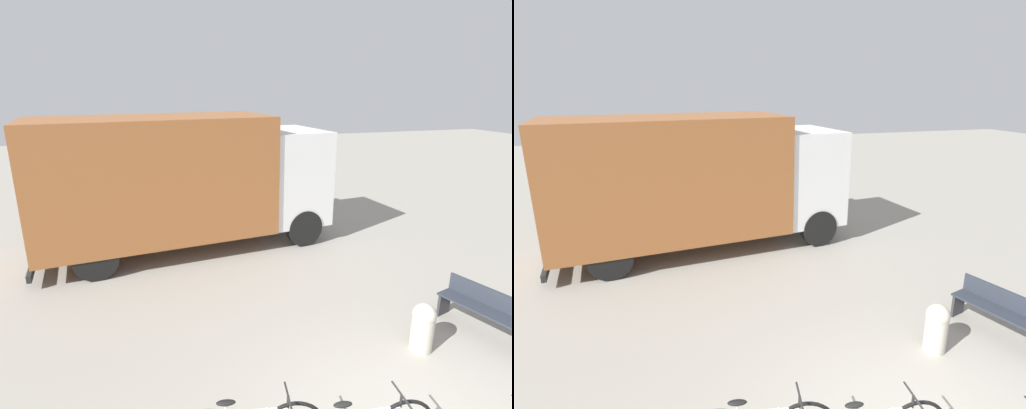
# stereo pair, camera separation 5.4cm
# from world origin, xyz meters

# --- Properties ---
(delivery_truck) EXTENTS (7.73, 3.16, 3.49)m
(delivery_truck) POSITION_xyz_m (-1.81, 7.09, 1.92)
(delivery_truck) COLOR #99592D
(delivery_truck) RESTS_ON ground
(park_bench) EXTENTS (0.84, 1.76, 0.80)m
(park_bench) POSITION_xyz_m (2.74, 1.60, 0.46)
(park_bench) COLOR #282D38
(park_bench) RESTS_ON ground
(bollard_near_bench) EXTENTS (0.38, 0.38, 0.84)m
(bollard_near_bench) POSITION_xyz_m (1.34, 1.58, 0.45)
(bollard_near_bench) COLOR #B2AD9E
(bollard_near_bench) RESTS_ON ground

